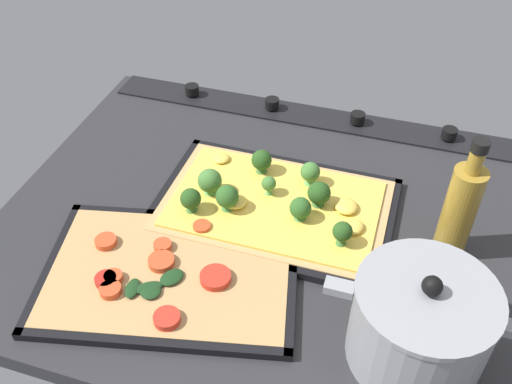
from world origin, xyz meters
TOP-DOWN VIEW (x-y plane):
  - ground_plane at (0.00, 0.00)cm, footprint 84.89×67.14cm
  - stove_control_panel at (0.00, -30.07)cm, footprint 81.49×7.00cm
  - baking_tray_front at (0.12, -2.27)cm, footprint 37.78×25.26cm
  - broccoli_pizza at (0.42, -2.26)cm, footprint 35.37×22.85cm
  - baking_tray_back at (10.54, 15.28)cm, footprint 40.41×31.66cm
  - veggie_pizza_back at (10.73, 15.52)cm, footprint 37.56×28.80cm
  - cooking_pot at (-23.65, 17.69)cm, footprint 23.85×16.99cm
  - oil_bottle at (-26.97, -1.93)cm, footprint 4.67×4.67cm

SIDE VIEW (x-z plane):
  - ground_plane at x=0.00cm, z-range -3.00..0.00cm
  - baking_tray_front at x=0.12cm, z-range -0.28..1.02cm
  - baking_tray_back at x=10.54cm, z-range -0.28..1.02cm
  - stove_control_panel at x=0.00cm, z-range -0.76..1.84cm
  - veggie_pizza_back at x=10.73cm, z-range 0.14..2.04cm
  - broccoli_pizza at x=0.42cm, z-range -0.94..4.87cm
  - cooking_pot at x=-23.65cm, z-range -1.14..13.38cm
  - oil_bottle at x=-26.97cm, z-range -1.85..18.39cm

